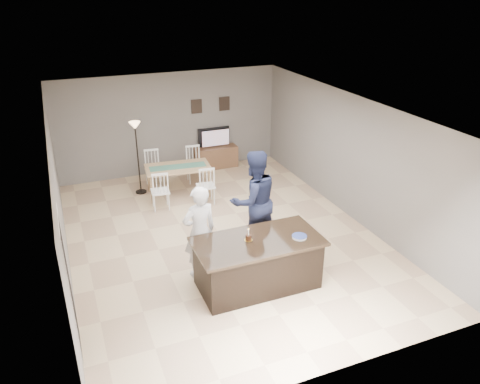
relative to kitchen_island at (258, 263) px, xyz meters
name	(u,v)px	position (x,y,z in m)	size (l,w,h in m)	color
floor	(222,237)	(0.00, 1.80, -0.45)	(8.00, 8.00, 0.00)	#D5B589
room_shell	(221,161)	(0.00, 1.80, 1.22)	(8.00, 8.00, 8.00)	slate
kitchen_island	(258,263)	(0.00, 0.00, 0.00)	(2.15, 1.10, 0.90)	black
tv_console	(216,157)	(1.20, 5.57, -0.15)	(1.20, 0.40, 0.60)	brown
television	(215,137)	(1.20, 5.64, 0.41)	(0.91, 0.12, 0.53)	black
tv_screen_glow	(216,138)	(1.20, 5.56, 0.42)	(0.78, 0.78, 0.00)	#D95318
picture_frames	(211,105)	(1.15, 5.78, 1.30)	(1.10, 0.02, 0.38)	black
doorway	(69,277)	(-2.99, -0.50, 0.80)	(0.00, 2.10, 2.65)	black
woman	(200,232)	(-0.80, 0.70, 0.41)	(0.63, 0.41, 1.73)	silver
man	(254,201)	(0.45, 1.20, 0.56)	(0.98, 0.77, 2.02)	#1C223E
birthday_cake	(248,237)	(-0.15, 0.07, 0.50)	(0.14, 0.14, 0.22)	gold
plate_stack	(299,237)	(0.68, -0.19, 0.47)	(0.25, 0.25, 0.04)	white
dining_table	(178,171)	(-0.25, 4.20, 0.15)	(1.64, 1.89, 0.95)	tan
floor_lamp	(136,138)	(-1.12, 4.66, 0.96)	(0.27, 0.27, 1.82)	black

